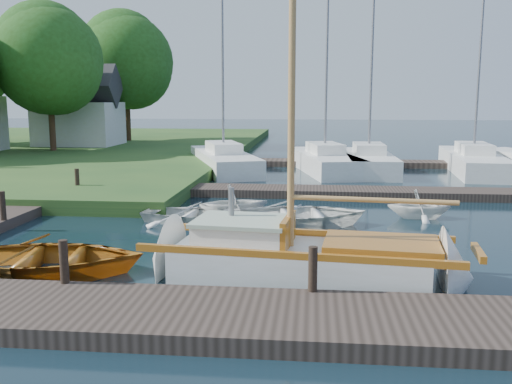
# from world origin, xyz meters

# --- Properties ---
(ground) EXTENTS (160.00, 160.00, 0.00)m
(ground) POSITION_xyz_m (0.00, 0.00, 0.00)
(ground) COLOR black
(ground) RESTS_ON ground
(near_dock) EXTENTS (18.00, 2.20, 0.30)m
(near_dock) POSITION_xyz_m (0.00, -6.00, 0.15)
(near_dock) COLOR #2E251F
(near_dock) RESTS_ON ground
(left_dock) EXTENTS (2.20, 18.00, 0.30)m
(left_dock) POSITION_xyz_m (-8.00, 2.00, 0.15)
(left_dock) COLOR #2E251F
(left_dock) RESTS_ON ground
(far_dock) EXTENTS (14.00, 1.60, 0.30)m
(far_dock) POSITION_xyz_m (2.00, 6.50, 0.15)
(far_dock) COLOR #2E251F
(far_dock) RESTS_ON ground
(pontoon) EXTENTS (30.00, 1.60, 0.30)m
(pontoon) POSITION_xyz_m (10.00, 16.00, 0.15)
(pontoon) COLOR #2E251F
(pontoon) RESTS_ON ground
(mooring_post_1) EXTENTS (0.16, 0.16, 0.80)m
(mooring_post_1) POSITION_xyz_m (-3.00, -5.00, 0.70)
(mooring_post_1) COLOR black
(mooring_post_1) RESTS_ON near_dock
(mooring_post_2) EXTENTS (0.16, 0.16, 0.80)m
(mooring_post_2) POSITION_xyz_m (1.50, -5.00, 0.70)
(mooring_post_2) COLOR black
(mooring_post_2) RESTS_ON near_dock
(mooring_post_4) EXTENTS (0.16, 0.16, 0.80)m
(mooring_post_4) POSITION_xyz_m (-7.00, 0.00, 0.70)
(mooring_post_4) COLOR black
(mooring_post_4) RESTS_ON left_dock
(mooring_post_5) EXTENTS (0.16, 0.16, 0.80)m
(mooring_post_5) POSITION_xyz_m (-7.00, 5.00, 0.70)
(mooring_post_5) COLOR black
(mooring_post_5) RESTS_ON left_dock
(sailboat) EXTENTS (7.32, 2.71, 9.83)m
(sailboat) POSITION_xyz_m (1.40, -3.43, 0.34)
(sailboat) COLOR silver
(sailboat) RESTS_ON ground
(dinghy) EXTENTS (4.69, 3.67, 0.88)m
(dinghy) POSITION_xyz_m (-4.13, -3.70, 0.44)
(dinghy) COLOR #9C6115
(dinghy) RESTS_ON ground
(tender_a) EXTENTS (3.46, 2.67, 0.66)m
(tender_a) POSITION_xyz_m (-1.94, 1.54, 0.33)
(tender_a) COLOR silver
(tender_a) RESTS_ON ground
(tender_b) EXTENTS (2.67, 2.51, 1.13)m
(tender_b) POSITION_xyz_m (-0.91, 2.35, 0.56)
(tender_b) COLOR silver
(tender_b) RESTS_ON ground
(tender_c) EXTENTS (4.54, 3.62, 0.84)m
(tender_c) POSITION_xyz_m (1.00, 1.32, 0.42)
(tender_c) COLOR silver
(tender_c) RESTS_ON ground
(tender_d) EXTENTS (1.90, 1.64, 0.98)m
(tender_d) POSITION_xyz_m (4.70, 2.81, 0.49)
(tender_d) COLOR silver
(tender_d) RESTS_ON ground
(marina_boat_0) EXTENTS (4.94, 8.80, 9.76)m
(marina_boat_0) POSITION_xyz_m (-3.04, 13.69, 0.56)
(marina_boat_0) COLOR silver
(marina_boat_0) RESTS_ON ground
(marina_boat_1) EXTENTS (3.87, 7.98, 9.54)m
(marina_boat_1) POSITION_xyz_m (2.04, 13.71, 0.56)
(marina_boat_1) COLOR silver
(marina_boat_1) RESTS_ON ground
(marina_boat_2) EXTENTS (2.30, 7.17, 11.49)m
(marina_boat_2) POSITION_xyz_m (4.18, 13.71, 0.58)
(marina_boat_2) COLOR silver
(marina_boat_2) RESTS_ON ground
(marina_boat_3) EXTENTS (2.92, 8.99, 12.59)m
(marina_boat_3) POSITION_xyz_m (9.36, 14.41, 0.58)
(marina_boat_3) COLOR silver
(marina_boat_3) RESTS_ON ground
(house_c) EXTENTS (5.25, 4.00, 5.28)m
(house_c) POSITION_xyz_m (-14.00, 22.00, 2.58)
(house_c) COLOR beige
(house_c) RESTS_ON shore
(tree_3) EXTENTS (6.41, 6.38, 8.74)m
(tree_3) POSITION_xyz_m (-14.00, 18.05, 5.81)
(tree_3) COLOR #332114
(tree_3) RESTS_ON shore
(tree_7) EXTENTS (6.83, 6.83, 9.38)m
(tree_7) POSITION_xyz_m (-12.00, 26.05, 6.20)
(tree_7) COLOR #332114
(tree_7) RESTS_ON shore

